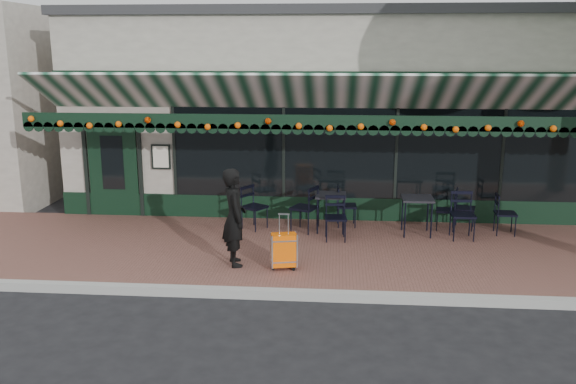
# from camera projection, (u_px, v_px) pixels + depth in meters

# --- Properties ---
(ground) EXTENTS (80.00, 80.00, 0.00)m
(ground) POSITION_uv_depth(u_px,v_px,m) (325.00, 298.00, 9.56)
(ground) COLOR black
(ground) RESTS_ON ground
(sidewalk) EXTENTS (18.00, 4.00, 0.15)m
(sidewalk) POSITION_uv_depth(u_px,v_px,m) (327.00, 252.00, 11.48)
(sidewalk) COLOR brown
(sidewalk) RESTS_ON ground
(curb) EXTENTS (18.00, 0.16, 0.15)m
(curb) POSITION_uv_depth(u_px,v_px,m) (325.00, 296.00, 9.46)
(curb) COLOR #9E9E99
(curb) RESTS_ON ground
(restaurant_building) EXTENTS (12.00, 9.60, 4.50)m
(restaurant_building) POSITION_uv_depth(u_px,v_px,m) (333.00, 106.00, 16.63)
(restaurant_building) COLOR gray
(restaurant_building) RESTS_ON ground
(woman) EXTENTS (0.59, 0.72, 1.70)m
(woman) POSITION_uv_depth(u_px,v_px,m) (234.00, 217.00, 10.43)
(woman) COLOR black
(woman) RESTS_ON sidewalk
(suitcase) EXTENTS (0.46, 0.32, 0.97)m
(suitcase) POSITION_uv_depth(u_px,v_px,m) (284.00, 251.00, 10.33)
(suitcase) COLOR #FA5F07
(suitcase) RESTS_ON sidewalk
(cafe_table_a) EXTENTS (0.62, 0.62, 0.76)m
(cafe_table_a) POSITION_uv_depth(u_px,v_px,m) (417.00, 201.00, 12.17)
(cafe_table_a) COLOR black
(cafe_table_a) RESTS_ON sidewalk
(cafe_table_b) EXTENTS (0.62, 0.62, 0.77)m
(cafe_table_b) POSITION_uv_depth(u_px,v_px,m) (331.00, 198.00, 12.43)
(cafe_table_b) COLOR black
(cafe_table_b) RESTS_ON sidewalk
(chair_a_left) EXTENTS (0.46, 0.46, 0.80)m
(chair_a_left) POSITION_uv_depth(u_px,v_px,m) (446.00, 211.00, 12.56)
(chair_a_left) COLOR black
(chair_a_left) RESTS_ON sidewalk
(chair_a_right) EXTENTS (0.52, 0.52, 0.85)m
(chair_a_right) POSITION_uv_depth(u_px,v_px,m) (465.00, 209.00, 12.62)
(chair_a_right) COLOR black
(chair_a_right) RESTS_ON sidewalk
(chair_a_front) EXTENTS (0.48, 0.48, 0.94)m
(chair_a_front) POSITION_uv_depth(u_px,v_px,m) (463.00, 216.00, 11.93)
(chair_a_front) COLOR black
(chair_a_front) RESTS_ON sidewalk
(chair_a_extra) EXTENTS (0.45, 0.45, 0.84)m
(chair_a_extra) POSITION_uv_depth(u_px,v_px,m) (505.00, 214.00, 12.24)
(chair_a_extra) COLOR black
(chair_a_extra) RESTS_ON sidewalk
(chair_b_left) EXTENTS (0.64, 0.64, 0.97)m
(chair_b_left) POSITION_uv_depth(u_px,v_px,m) (304.00, 208.00, 12.42)
(chair_b_left) COLOR black
(chair_b_left) RESTS_ON sidewalk
(chair_b_right) EXTENTS (0.45, 0.45, 0.85)m
(chair_b_right) POSITION_uv_depth(u_px,v_px,m) (346.00, 206.00, 12.81)
(chair_b_right) COLOR black
(chair_b_right) RESTS_ON sidewalk
(chair_b_front) EXTENTS (0.46, 0.46, 0.87)m
(chair_b_front) POSITION_uv_depth(u_px,v_px,m) (336.00, 218.00, 11.87)
(chair_b_front) COLOR black
(chair_b_front) RESTS_ON sidewalk
(chair_solo) EXTENTS (0.63, 0.63, 0.91)m
(chair_solo) POSITION_uv_depth(u_px,v_px,m) (254.00, 207.00, 12.61)
(chair_solo) COLOR black
(chair_solo) RESTS_ON sidewalk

